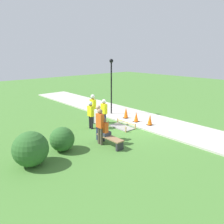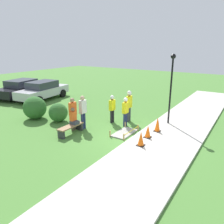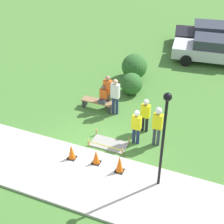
{
  "view_description": "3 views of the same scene",
  "coord_description": "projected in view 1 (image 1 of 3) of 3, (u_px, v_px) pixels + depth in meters",
  "views": [
    {
      "loc": [
        -8.64,
        9.48,
        4.39
      ],
      "look_at": [
        0.26,
        1.57,
        1.19
      ],
      "focal_mm": 35.0,
      "sensor_mm": 36.0,
      "label": 1
    },
    {
      "loc": [
        -8.86,
        -4.66,
        4.43
      ],
      "look_at": [
        0.75,
        1.63,
        0.94
      ],
      "focal_mm": 35.0,
      "sensor_mm": 36.0,
      "label": 2
    },
    {
      "loc": [
        4.81,
        -9.74,
        9.54
      ],
      "look_at": [
        0.2,
        1.54,
        1.07
      ],
      "focal_mm": 55.0,
      "sensor_mm": 36.0,
      "label": 3
    }
  ],
  "objects": [
    {
      "name": "lamppost_near",
      "position": [
        111.0,
        78.0,
        15.47
      ],
      "size": [
        0.28,
        0.28,
        3.93
      ],
      "color": "black",
      "rests_on": "sidewalk"
    },
    {
      "name": "park_bench",
      "position": [
        110.0,
        140.0,
        10.65
      ],
      "size": [
        1.57,
        0.44,
        0.46
      ],
      "color": "#2D2D33",
      "rests_on": "ground_plane"
    },
    {
      "name": "sidewalk",
      "position": [
        150.0,
        121.0,
        14.44
      ],
      "size": [
        28.0,
        3.09,
        0.1
      ],
      "color": "#BCB7AD",
      "rests_on": "ground_plane"
    },
    {
      "name": "bystander_in_orange_shirt",
      "position": [
        100.0,
        124.0,
        10.65
      ],
      "size": [
        0.4,
        0.24,
        1.82
      ],
      "color": "brown",
      "rests_on": "ground_plane"
    },
    {
      "name": "shrub_rounded_near",
      "position": [
        62.0,
        139.0,
        10.06
      ],
      "size": [
        1.14,
        1.14,
        1.14
      ],
      "color": "#2D6028",
      "rests_on": "ground_plane"
    },
    {
      "name": "shrub_rounded_mid",
      "position": [
        31.0,
        149.0,
        8.68
      ],
      "size": [
        1.43,
        1.43,
        1.43
      ],
      "color": "#2D6028",
      "rests_on": "ground_plane"
    },
    {
      "name": "traffic_cone_near_patch",
      "position": [
        150.0,
        120.0,
        13.44
      ],
      "size": [
        0.34,
        0.34,
        0.68
      ],
      "color": "black",
      "rests_on": "sidewalk"
    },
    {
      "name": "worker_assistant",
      "position": [
        104.0,
        110.0,
        13.49
      ],
      "size": [
        0.4,
        0.24,
        1.68
      ],
      "color": "navy",
      "rests_on": "ground_plane"
    },
    {
      "name": "worker_trainee",
      "position": [
        91.0,
        113.0,
        12.95
      ],
      "size": [
        0.4,
        0.24,
        1.67
      ],
      "color": "black",
      "rests_on": "ground_plane"
    },
    {
      "name": "wet_concrete_patch",
      "position": [
        122.0,
        127.0,
        13.36
      ],
      "size": [
        1.59,
        0.86,
        0.33
      ],
      "color": "gray",
      "rests_on": "ground_plane"
    },
    {
      "name": "worker_supervisor",
      "position": [
        93.0,
        106.0,
        13.9
      ],
      "size": [
        0.4,
        0.27,
        1.9
      ],
      "color": "#383D47",
      "rests_on": "ground_plane"
    },
    {
      "name": "bystander_in_gray_shirt",
      "position": [
        98.0,
        120.0,
        11.17
      ],
      "size": [
        0.4,
        0.25,
        1.88
      ],
      "color": "navy",
      "rests_on": "ground_plane"
    },
    {
      "name": "traffic_cone_far_patch",
      "position": [
        136.0,
        117.0,
        14.11
      ],
      "size": [
        0.34,
        0.34,
        0.63
      ],
      "color": "black",
      "rests_on": "sidewalk"
    },
    {
      "name": "ground_plane",
      "position": [
        134.0,
        127.0,
        13.46
      ],
      "size": [
        60.0,
        60.0,
        0.0
      ],
      "primitive_type": "plane",
      "color": "#477A33"
    },
    {
      "name": "person_seated_on_bench",
      "position": [
        105.0,
        129.0,
        10.71
      ],
      "size": [
        0.36,
        0.44,
        0.89
      ],
      "color": "#383D47",
      "rests_on": "park_bench"
    },
    {
      "name": "traffic_cone_sidewalk_edge",
      "position": [
        126.0,
        113.0,
        14.88
      ],
      "size": [
        0.34,
        0.34,
        0.76
      ],
      "color": "black",
      "rests_on": "sidewalk"
    }
  ]
}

